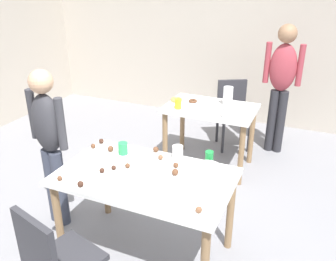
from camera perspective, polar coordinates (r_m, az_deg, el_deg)
The scene contains 33 objects.
ground_plane at distance 3.23m, azimuth -3.99°, elevation -17.73°, with size 6.40×6.40×0.00m, color gray.
wall_back at distance 5.51m, azimuth 11.58°, elevation 14.68°, with size 6.40×0.10×2.60m, color #BCB2A3.
dining_table_near at distance 2.76m, azimuth -3.62°, elevation -8.70°, with size 1.31×0.79×0.75m.
dining_table_far at distance 4.12m, azimuth 6.73°, elevation 2.17°, with size 1.01×0.67×0.75m.
chair_near_table at distance 2.48m, azimuth -17.67°, elevation -18.99°, with size 0.49×0.49×0.87m.
chair_far_table at distance 4.76m, azimuth 10.29°, elevation 3.30°, with size 0.54×0.54×0.87m.
person_girl_near at distance 3.19m, azimuth -18.46°, elevation -1.03°, with size 0.45×0.27×1.45m.
person_adult_far at distance 4.56m, azimuth 17.70°, elevation 7.97°, with size 0.45×0.22×1.61m.
mixing_bowl at distance 2.69m, azimuth 6.31°, elevation -6.43°, with size 0.20×0.20×0.08m, color white.
soda_can at distance 2.82m, azimuth 6.57°, elevation -4.46°, with size 0.07×0.07×0.12m, color #198438.
fork_near at distance 2.50m, azimuth -2.72°, elevation -9.93°, with size 0.17×0.02×0.01m, color silver.
cup_near_0 at distance 3.00m, azimuth -7.20°, elevation -2.84°, with size 0.08×0.08×0.10m, color green.
cup_near_1 at distance 2.89m, azimuth 1.56°, elevation -3.54°, with size 0.09×0.09×0.12m, color white.
cake_ball_0 at distance 2.77m, azimuth -10.49°, elevation -6.28°, with size 0.04×0.04×0.04m, color #3D2319.
cake_ball_1 at distance 2.79m, azimuth 1.26°, elevation -5.53°, with size 0.04×0.04×0.04m, color brown.
cake_ball_2 at distance 2.80m, azimuth -6.48°, elevation -5.59°, with size 0.04×0.04×0.04m, color brown.
cake_ball_3 at distance 3.02m, azimuth -1.96°, elevation -3.03°, with size 0.05×0.05×0.05m, color brown.
cake_ball_4 at distance 2.90m, azimuth -1.20°, elevation -4.28°, with size 0.04×0.04×0.04m, color brown.
cake_ball_5 at distance 3.22m, azimuth -10.60°, elevation -1.67°, with size 0.04×0.04×0.04m, color #3D2319.
cake_ball_6 at distance 2.79m, azimuth -8.67°, elevation -5.88°, with size 0.04×0.04×0.04m, color #3D2319.
cake_ball_7 at distance 2.74m, azimuth -16.91°, elevation -7.31°, with size 0.04×0.04×0.04m, color brown.
cake_ball_8 at distance 2.63m, azimuth -13.80°, elevation -8.29°, with size 0.04×0.04×0.04m, color #3D2319.
cake_ball_9 at distance 2.69m, azimuth 1.14°, elevation -6.64°, with size 0.05×0.05×0.05m, color brown.
cake_ball_10 at distance 2.32m, azimuth 4.93°, elevation -12.49°, with size 0.04×0.04×0.04m, color brown.
cake_ball_11 at distance 3.07m, azimuth -9.16°, elevation -2.88°, with size 0.05×0.05×0.05m, color brown.
cake_ball_12 at distance 3.15m, azimuth -11.85°, elevation -2.43°, with size 0.04×0.04×0.04m, color brown.
pitcher_far at distance 4.13m, azimuth 9.55°, elevation 5.45°, with size 0.11×0.11×0.21m, color white.
cup_far_0 at distance 3.75m, azimuth 9.22°, elevation 2.79°, with size 0.08×0.08×0.12m, color white.
cup_far_1 at distance 3.86m, azimuth 10.44°, elevation 3.11°, with size 0.09×0.09×0.09m, color white.
cup_far_2 at distance 3.97m, azimuth 1.61°, elevation 4.27°, with size 0.07×0.07×0.11m, color yellow.
donut_far_0 at distance 4.20m, azimuth 3.99°, elevation 4.72°, with size 0.10×0.10×0.03m, color brown.
donut_far_1 at distance 3.79m, azimuth 11.70°, elevation 2.12°, with size 0.11×0.11×0.03m, color white.
donut_far_2 at distance 4.22m, azimuth 1.36°, elevation 4.96°, with size 0.14×0.14×0.04m, color gold.
Camera 1 is at (1.16, -2.12, 2.14)m, focal length 38.19 mm.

